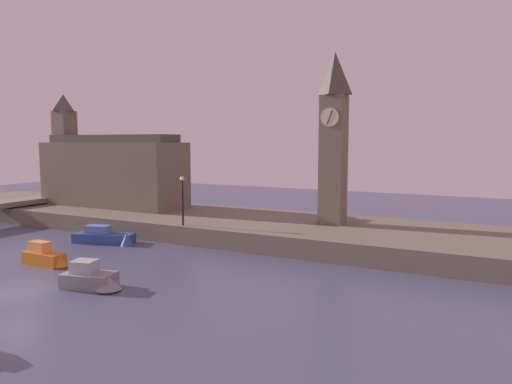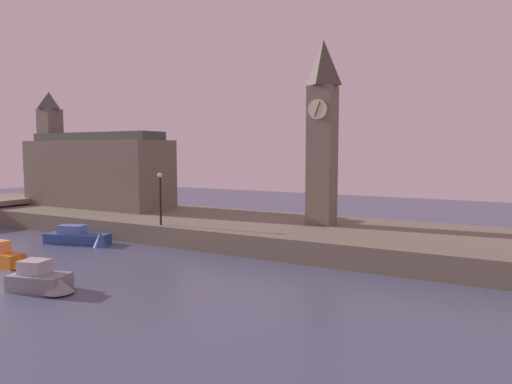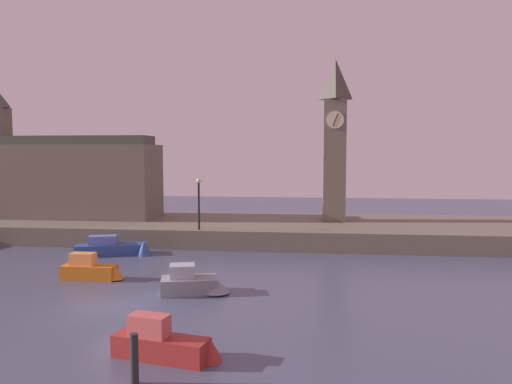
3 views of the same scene
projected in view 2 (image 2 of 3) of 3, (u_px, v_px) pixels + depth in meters
far_embankment at (197, 224)px, 39.93m from camera, size 70.00×12.00×1.50m
clock_tower at (322, 130)px, 34.72m from camera, size 2.08×2.14×13.82m
parliament_hall at (94, 169)px, 46.71m from camera, size 16.00×5.32×11.85m
streetlamp at (160, 193)px, 34.69m from camera, size 0.36×0.36×3.94m
boat_tour_blue at (82, 238)px, 35.14m from camera, size 5.89×2.87×1.57m
boat_patrol_orange at (5, 257)px, 28.45m from camera, size 3.65×1.13×1.54m
boat_cruiser_grey at (43, 280)px, 23.37m from camera, size 3.92×2.28×1.51m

